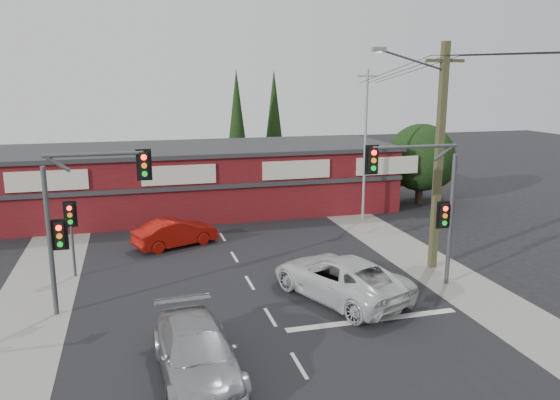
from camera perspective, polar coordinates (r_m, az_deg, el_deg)
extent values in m
plane|color=black|center=(20.47, -1.24, -11.82)|extent=(120.00, 120.00, 0.00)
cube|color=black|center=(25.00, -4.04, -7.22)|extent=(14.00, 70.00, 0.01)
cube|color=gray|center=(24.92, -23.79, -8.35)|extent=(3.00, 70.00, 0.02)
cube|color=gray|center=(27.81, 13.49, -5.47)|extent=(3.00, 70.00, 0.02)
cube|color=silver|center=(20.25, 9.71, -12.24)|extent=(6.50, 0.35, 0.01)
imported|color=silver|center=(21.72, 6.25, -8.03)|extent=(4.87, 6.66, 1.68)
imported|color=#9DA0A2|center=(16.42, -8.70, -15.49)|extent=(2.47, 5.41, 1.54)
imported|color=#9C1009|center=(28.56, -10.86, -3.40)|extent=(4.56, 3.04, 1.42)
cube|color=silver|center=(17.16, 2.01, -16.89)|extent=(0.12, 1.60, 0.01)
cube|color=silver|center=(20.19, -1.03, -12.13)|extent=(0.12, 1.60, 0.01)
cube|color=silver|center=(23.37, -3.18, -8.62)|extent=(0.12, 1.60, 0.01)
cube|color=silver|center=(26.64, -4.78, -5.95)|extent=(0.12, 1.60, 0.01)
cube|color=silver|center=(29.97, -6.02, -3.86)|extent=(0.12, 1.60, 0.01)
cube|color=silver|center=(33.35, -7.01, -2.19)|extent=(0.12, 1.60, 0.01)
cube|color=#541015|center=(35.86, -9.41, 2.02)|extent=(26.00, 8.00, 4.00)
cube|color=#2D2D30|center=(35.54, -9.53, 5.35)|extent=(26.40, 8.40, 0.25)
cube|color=beige|center=(31.83, -23.16, 1.86)|extent=(4.20, 0.12, 1.10)
cube|color=beige|center=(31.61, -10.51, 2.60)|extent=(4.20, 0.12, 1.10)
cube|color=beige|center=(32.90, 1.73, 3.19)|extent=(4.20, 0.12, 1.10)
cube|color=beige|center=(35.10, 11.17, 3.55)|extent=(4.20, 0.12, 1.10)
cube|color=#2D2D30|center=(31.80, -8.65, 1.26)|extent=(26.00, 0.15, 0.25)
cylinder|color=#2D2116|center=(38.89, 14.33, 0.96)|extent=(0.50, 0.50, 1.80)
sphere|color=black|center=(38.51, 14.51, 4.32)|extent=(4.60, 4.60, 4.60)
sphere|color=black|center=(40.22, 15.62, 3.58)|extent=(3.40, 3.40, 3.40)
sphere|color=black|center=(39.25, 11.78, 3.27)|extent=(2.80, 2.80, 2.80)
cylinder|color=#2D2116|center=(43.49, -4.42, 2.65)|extent=(0.24, 0.24, 2.00)
cone|color=black|center=(42.95, -4.53, 8.58)|extent=(1.80, 1.80, 7.50)
cylinder|color=#2D2116|center=(46.17, -0.62, 3.27)|extent=(0.24, 0.24, 2.00)
cone|color=black|center=(45.67, -0.63, 8.85)|extent=(1.80, 1.80, 7.50)
cylinder|color=#47494C|center=(21.11, -22.91, -4.12)|extent=(0.18, 0.18, 5.50)
cylinder|color=#47494C|center=(20.31, -18.89, 4.53)|extent=(3.40, 0.14, 0.14)
cylinder|color=#47494C|center=(20.47, -22.15, 3.49)|extent=(0.82, 0.14, 0.63)
cube|color=black|center=(20.34, -14.01, 3.56)|extent=(0.32, 0.22, 0.95)
cube|color=black|center=(20.40, -14.02, 3.59)|extent=(0.55, 0.04, 1.15)
cylinder|color=#FF0C07|center=(20.16, -14.05, 4.35)|extent=(0.20, 0.06, 0.20)
cylinder|color=orange|center=(20.21, -14.00, 3.51)|extent=(0.20, 0.06, 0.20)
cylinder|color=#0CE526|center=(20.25, -13.96, 2.67)|extent=(0.20, 0.06, 0.20)
cube|color=black|center=(21.00, -22.02, -3.42)|extent=(0.32, 0.22, 0.95)
cube|color=black|center=(21.07, -22.00, -3.37)|extent=(0.55, 0.04, 1.15)
cylinder|color=#FF0C07|center=(20.80, -22.12, -2.72)|extent=(0.20, 0.06, 0.20)
cylinder|color=orange|center=(20.87, -22.06, -3.52)|extent=(0.20, 0.06, 0.20)
cylinder|color=#0CE526|center=(20.95, -21.99, -4.31)|extent=(0.20, 0.06, 0.20)
cylinder|color=#47494C|center=(23.51, 17.39, -2.06)|extent=(0.18, 0.18, 5.50)
cylinder|color=#47494C|center=(22.03, 13.95, 5.42)|extent=(3.60, 0.14, 0.14)
cylinder|color=#47494C|center=(22.71, 16.70, 4.69)|extent=(0.82, 0.14, 0.63)
cube|color=black|center=(21.28, 9.63, 4.14)|extent=(0.32, 0.22, 0.95)
cube|color=black|center=(21.34, 9.55, 4.17)|extent=(0.55, 0.04, 1.15)
cylinder|color=#FF0C07|center=(21.12, 9.80, 4.90)|extent=(0.20, 0.06, 0.20)
cylinder|color=orange|center=(21.16, 9.77, 4.09)|extent=(0.20, 0.06, 0.20)
cylinder|color=#0CE526|center=(21.21, 9.74, 3.29)|extent=(0.20, 0.06, 0.20)
cube|color=black|center=(23.27, 16.70, -1.53)|extent=(0.32, 0.22, 0.95)
cube|color=black|center=(23.33, 16.61, -1.49)|extent=(0.55, 0.04, 1.15)
cylinder|color=#FF0C07|center=(23.09, 16.92, -0.88)|extent=(0.20, 0.06, 0.20)
cylinder|color=orange|center=(23.16, 16.87, -1.60)|extent=(0.20, 0.06, 0.20)
cylinder|color=#0CE526|center=(23.24, 16.83, -2.32)|extent=(0.20, 0.06, 0.20)
cylinder|color=#47494C|center=(25.23, -20.85, -4.28)|extent=(0.12, 0.12, 3.00)
cube|color=black|center=(24.91, -21.08, -1.41)|extent=(0.32, 0.22, 0.95)
cube|color=black|center=(24.97, -21.07, -1.37)|extent=(0.55, 0.04, 1.15)
cylinder|color=#FF0C07|center=(24.71, -21.16, -0.81)|extent=(0.20, 0.06, 0.20)
cylinder|color=orange|center=(24.78, -21.11, -1.48)|extent=(0.20, 0.06, 0.20)
cylinder|color=#0CE526|center=(24.85, -21.06, -2.15)|extent=(0.20, 0.06, 0.20)
cube|color=#4A4829|center=(25.01, 16.25, 4.13)|extent=(0.30, 0.30, 10.00)
cube|color=#4A4829|center=(24.78, 16.86, 13.77)|extent=(1.80, 0.14, 0.14)
cylinder|color=#47494C|center=(23.85, 13.69, 14.02)|extent=(3.23, 0.39, 0.89)
cube|color=slate|center=(23.01, 10.31, 15.23)|extent=(0.55, 0.25, 0.18)
cylinder|color=silver|center=(23.01, 10.30, 14.98)|extent=(0.28, 0.28, 0.05)
cylinder|color=gray|center=(33.21, 8.88, 5.58)|extent=(0.16, 0.16, 9.00)
cube|color=gray|center=(32.98, 9.13, 12.66)|extent=(1.20, 0.10, 0.10)
cylinder|color=black|center=(28.55, 11.34, 13.02)|extent=(0.73, 9.01, 1.22)
cylinder|color=black|center=(28.82, 12.43, 12.97)|extent=(0.52, 9.00, 1.22)
cylinder|color=black|center=(29.10, 13.49, 12.91)|extent=(0.31, 9.00, 1.22)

